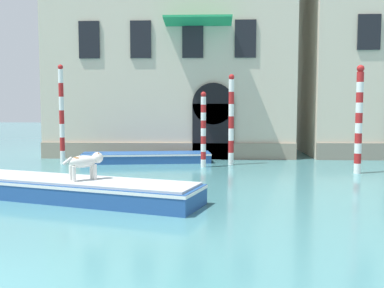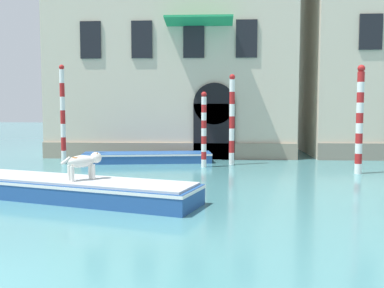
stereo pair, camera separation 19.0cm
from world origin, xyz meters
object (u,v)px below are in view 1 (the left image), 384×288
boat_foreground (71,188)px  mooring_pole_1 (231,119)px  mooring_pole_0 (359,119)px  mooring_pole_3 (203,129)px  mooring_pole_2 (62,114)px  dog_on_deck (86,162)px  boat_moored_near_palazzo (147,157)px

boat_foreground → mooring_pole_1: mooring_pole_1 is taller
mooring_pole_0 → mooring_pole_3: 6.40m
mooring_pole_1 → mooring_pole_2: bearing=-178.6°
mooring_pole_2 → mooring_pole_3: 6.57m
boat_foreground → mooring_pole_0: (9.89, 5.41, 1.84)m
mooring_pole_0 → mooring_pole_1: bearing=154.5°
dog_on_deck → mooring_pole_3: size_ratio=0.30×
boat_foreground → mooring_pole_2: 8.32m
mooring_pole_0 → mooring_pole_2: bearing=170.3°
mooring_pole_2 → mooring_pole_3: size_ratio=1.38×
mooring_pole_2 → boat_moored_near_palazzo: bearing=12.1°
mooring_pole_0 → mooring_pole_3: (-6.20, 1.50, -0.50)m
mooring_pole_1 → mooring_pole_2: 7.75m
mooring_pole_3 → mooring_pole_0: bearing=-13.6°
mooring_pole_1 → mooring_pole_2: size_ratio=0.90×
boat_moored_near_palazzo → mooring_pole_1: 4.42m
mooring_pole_2 → mooring_pole_3: mooring_pole_2 is taller
dog_on_deck → mooring_pole_1: 9.14m
boat_moored_near_palazzo → mooring_pole_0: (8.93, -2.98, 1.93)m
boat_foreground → boat_moored_near_palazzo: 8.44m
mooring_pole_1 → mooring_pole_3: mooring_pole_1 is taller
mooring_pole_1 → mooring_pole_3: size_ratio=1.24×
mooring_pole_1 → mooring_pole_3: bearing=-145.3°
dog_on_deck → mooring_pole_3: 7.78m
boat_moored_near_palazzo → mooring_pole_2: bearing=-175.7°
mooring_pole_0 → mooring_pole_2: mooring_pole_2 is taller
boat_foreground → mooring_pole_3: 7.94m
boat_foreground → mooring_pole_3: mooring_pole_3 is taller
boat_moored_near_palazzo → mooring_pole_3: bearing=-36.4°
boat_moored_near_palazzo → mooring_pole_0: bearing=-26.3°
boat_foreground → dog_on_deck: dog_on_deck is taller
boat_foreground → dog_on_deck: size_ratio=7.90×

